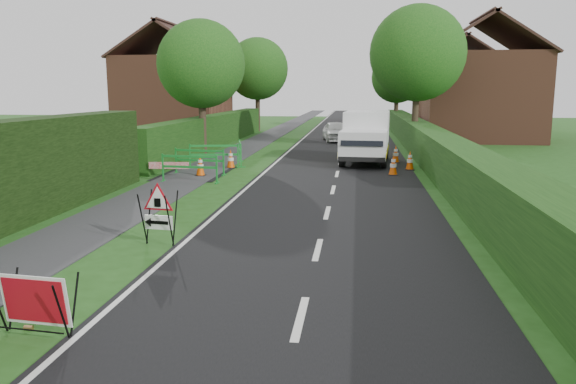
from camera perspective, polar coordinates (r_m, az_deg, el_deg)
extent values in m
plane|color=#1F4A15|center=(10.98, -10.56, -6.86)|extent=(120.00, 120.00, 0.00)
cube|color=black|center=(45.10, 6.13, 6.18)|extent=(6.00, 90.00, 0.02)
cube|color=#2D2D30|center=(45.53, -0.85, 6.28)|extent=(2.00, 90.00, 0.02)
cube|color=#14380F|center=(33.18, -7.39, 4.68)|extent=(1.00, 24.00, 1.80)
cube|color=#14380F|center=(26.38, 14.10, 3.02)|extent=(1.20, 50.00, 1.50)
cube|color=brown|center=(42.12, -11.43, 9.49)|extent=(7.00, 7.00, 5.50)
cube|color=#331E19|center=(42.84, -13.92, 14.55)|extent=(4.00, 7.40, 2.58)
cube|color=#331E19|center=(41.74, -9.27, 14.84)|extent=(4.00, 7.40, 2.58)
cube|color=#331E19|center=(42.36, -11.68, 16.18)|extent=(0.25, 7.40, 0.18)
cube|color=brown|center=(38.77, 18.84, 9.09)|extent=(7.00, 7.00, 5.50)
cube|color=#331E19|center=(38.60, 16.55, 14.93)|extent=(4.00, 7.40, 2.58)
cube|color=#331E19|center=(39.30, 21.75, 14.55)|extent=(4.00, 7.40, 2.58)
cube|color=#331E19|center=(39.02, 19.27, 16.35)|extent=(0.25, 7.40, 0.18)
cube|color=brown|center=(52.72, 16.85, 9.38)|extent=(7.00, 7.00, 5.50)
cube|color=#331E19|center=(52.56, 15.14, 13.66)|extent=(4.00, 7.40, 2.58)
cube|color=#331E19|center=(53.14, 18.98, 13.42)|extent=(4.00, 7.40, 2.58)
cube|color=#331E19|center=(52.90, 17.13, 14.73)|extent=(0.25, 7.40, 0.18)
cylinder|color=#2D2116|center=(29.12, -8.65, 6.47)|extent=(0.36, 0.36, 2.62)
sphere|color=#154813|center=(29.09, -8.82, 12.73)|extent=(4.40, 4.40, 4.40)
cylinder|color=#2D2116|center=(32.18, 12.76, 7.00)|extent=(0.36, 0.36, 2.97)
sphere|color=#154813|center=(32.20, 13.03, 13.58)|extent=(5.20, 5.20, 5.20)
cylinder|color=#2D2116|center=(44.71, -3.09, 7.98)|extent=(0.36, 0.36, 2.80)
sphere|color=#154813|center=(44.71, -3.13, 12.39)|extent=(4.80, 4.80, 4.80)
cylinder|color=#2D2116|center=(48.13, 10.91, 7.77)|extent=(0.36, 0.36, 2.45)
sphere|color=#154813|center=(48.10, 11.03, 11.35)|extent=(4.20, 4.20, 4.20)
cylinder|color=black|center=(8.62, -26.11, -9.65)|extent=(0.06, 0.29, 0.81)
cylinder|color=black|center=(7.86, -22.07, -11.26)|extent=(0.06, 0.29, 0.81)
cylinder|color=black|center=(8.09, -20.86, -10.56)|extent=(0.06, 0.29, 0.81)
cylinder|color=black|center=(8.21, -24.75, -12.62)|extent=(0.98, 0.12, 0.02)
cube|color=white|center=(8.20, -24.30, -10.01)|extent=(0.99, 0.21, 0.70)
cube|color=#A70B18|center=(8.19, -24.36, -10.04)|extent=(0.90, 0.19, 0.61)
cylinder|color=black|center=(11.98, -14.56, -2.70)|extent=(0.07, 0.35, 1.12)
cylinder|color=black|center=(12.22, -13.93, -2.42)|extent=(0.07, 0.35, 1.12)
cylinder|color=black|center=(11.71, -11.97, -2.90)|extent=(0.07, 0.35, 1.12)
cylinder|color=black|center=(11.95, -11.38, -2.60)|extent=(0.07, 0.35, 1.12)
cube|color=white|center=(11.96, -13.00, -3.03)|extent=(0.62, 0.10, 0.30)
cube|color=black|center=(11.95, -13.03, -3.04)|extent=(0.44, 0.07, 0.07)
cone|color=black|center=(12.06, -14.06, -2.96)|extent=(0.16, 0.20, 0.18)
cube|color=black|center=(11.86, -13.13, -1.06)|extent=(0.14, 0.03, 0.18)
cube|color=silver|center=(26.01, 8.02, 6.08)|extent=(2.15, 3.23, 1.86)
cube|color=silver|center=(23.70, 7.66, 4.81)|extent=(2.07, 2.14, 1.13)
cube|color=black|center=(22.72, 7.52, 5.28)|extent=(1.70, 0.34, 0.52)
cube|color=yellow|center=(25.26, 5.65, 4.33)|extent=(0.37, 4.74, 0.23)
cube|color=yellow|center=(25.14, 10.08, 4.19)|extent=(0.37, 4.74, 0.23)
cube|color=black|center=(22.81, 7.48, 3.31)|extent=(1.89, 0.25, 0.19)
cylinder|color=black|center=(23.79, 5.54, 3.45)|extent=(0.29, 0.78, 0.77)
cylinder|color=black|center=(23.68, 9.71, 3.32)|extent=(0.29, 0.78, 0.77)
cylinder|color=black|center=(26.85, 6.21, 4.22)|extent=(0.29, 0.78, 0.77)
cylinder|color=black|center=(26.76, 9.92, 4.10)|extent=(0.29, 0.78, 0.77)
cube|color=black|center=(21.83, 10.61, 1.74)|extent=(0.38, 0.38, 0.04)
cone|color=#E35007|center=(21.77, 10.65, 2.77)|extent=(0.32, 0.32, 0.75)
cylinder|color=white|center=(21.78, 10.64, 2.67)|extent=(0.25, 0.25, 0.14)
cylinder|color=white|center=(21.75, 10.66, 3.16)|extent=(0.17, 0.17, 0.10)
cube|color=black|center=(23.41, 12.25, 2.25)|extent=(0.38, 0.38, 0.04)
cone|color=#E35007|center=(23.36, 12.28, 3.21)|extent=(0.32, 0.32, 0.75)
cylinder|color=white|center=(23.36, 12.28, 3.12)|extent=(0.25, 0.25, 0.14)
cylinder|color=white|center=(23.34, 12.30, 3.58)|extent=(0.17, 0.17, 0.10)
cube|color=black|center=(25.63, 10.85, 2.98)|extent=(0.38, 0.38, 0.04)
cone|color=#E35007|center=(25.58, 10.88, 3.86)|extent=(0.32, 0.32, 0.75)
cylinder|color=white|center=(25.59, 10.88, 3.78)|extent=(0.25, 0.25, 0.14)
cylinder|color=white|center=(25.57, 10.89, 4.20)|extent=(0.17, 0.17, 0.10)
cube|color=black|center=(21.53, -8.88, 1.68)|extent=(0.38, 0.38, 0.04)
cone|color=#E35007|center=(21.48, -8.91, 2.72)|extent=(0.32, 0.32, 0.75)
cylinder|color=white|center=(21.48, -8.90, 2.62)|extent=(0.25, 0.25, 0.14)
cylinder|color=white|center=(21.46, -8.92, 3.11)|extent=(0.17, 0.17, 0.10)
cube|color=black|center=(23.55, -5.83, 2.48)|extent=(0.38, 0.38, 0.04)
cone|color=#E35007|center=(23.50, -5.85, 3.44)|extent=(0.32, 0.32, 0.75)
cylinder|color=white|center=(23.51, -5.85, 3.34)|extent=(0.25, 0.25, 0.14)
cylinder|color=white|center=(23.49, -5.85, 3.80)|extent=(0.17, 0.17, 0.10)
cube|color=#167C28|center=(20.39, -12.59, 2.43)|extent=(0.05, 0.05, 1.00)
cube|color=#167C28|center=(19.65, -7.26, 2.31)|extent=(0.05, 0.05, 1.00)
cube|color=#167C28|center=(19.95, -10.01, 3.57)|extent=(2.00, 0.21, 0.08)
cube|color=#167C28|center=(19.99, -9.98, 2.52)|extent=(2.00, 0.21, 0.08)
cube|color=#167C28|center=(20.46, -12.54, 1.10)|extent=(0.09, 0.35, 0.04)
cube|color=#167C28|center=(19.73, -7.22, 0.93)|extent=(0.09, 0.35, 0.04)
cube|color=#167C28|center=(22.33, -11.32, 3.15)|extent=(0.06, 0.06, 1.00)
cube|color=#167C28|center=(21.49, -6.57, 3.01)|extent=(0.06, 0.06, 1.00)
cube|color=#167C28|center=(21.84, -9.02, 4.17)|extent=(1.98, 0.37, 0.08)
cube|color=#167C28|center=(21.88, -8.99, 3.21)|extent=(1.98, 0.37, 0.08)
cube|color=#167C28|center=(22.39, -11.27, 1.93)|extent=(0.11, 0.36, 0.04)
cube|color=#167C28|center=(21.55, -6.54, 1.74)|extent=(0.11, 0.36, 0.04)
cube|color=#167C28|center=(23.82, -9.93, 3.63)|extent=(0.06, 0.06, 1.00)
cube|color=#167C28|center=(23.68, -5.11, 3.71)|extent=(0.06, 0.06, 1.00)
cube|color=#167C28|center=(23.68, -7.55, 4.68)|extent=(1.98, 0.41, 0.08)
cube|color=#167C28|center=(23.72, -7.53, 3.79)|extent=(1.98, 0.41, 0.08)
cube|color=#167C28|center=(23.88, -9.89, 2.49)|extent=(0.12, 0.36, 0.04)
cube|color=#167C28|center=(23.74, -5.09, 2.55)|extent=(0.12, 0.36, 0.04)
cube|color=#167C28|center=(23.66, -4.80, 3.71)|extent=(0.06, 0.06, 1.00)
cube|color=#167C28|center=(25.65, -4.95, 4.21)|extent=(0.06, 0.06, 1.00)
cube|color=#167C28|center=(24.61, -4.90, 4.94)|extent=(0.52, 1.96, 0.08)
cube|color=#167C28|center=(24.65, -4.88, 4.09)|extent=(0.52, 1.96, 0.08)
cube|color=#167C28|center=(23.72, -4.79, 2.55)|extent=(0.35, 0.14, 0.04)
cube|color=#167C28|center=(25.70, -4.94, 3.15)|extent=(0.35, 0.14, 0.04)
cube|color=red|center=(21.38, -11.97, 1.46)|extent=(1.50, 0.16, 0.25)
cylinder|color=#BF7F4C|center=(8.59, -24.84, -12.60)|extent=(0.12, 0.07, 0.07)
imported|color=white|center=(35.81, 4.90, 6.16)|extent=(2.09, 3.92, 1.27)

